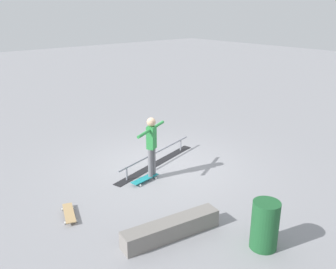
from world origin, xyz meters
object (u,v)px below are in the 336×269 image
skate_ledge (171,229)px  skater_main (152,144)px  grind_rail (156,159)px  loose_skateboard_natural (69,213)px  skateboard_main (145,179)px  trash_bin (265,225)px

skate_ledge → skater_main: 2.65m
grind_rail → skater_main: bearing=30.0°
skater_main → loose_skateboard_natural: size_ratio=1.95×
skateboard_main → trash_bin: trash_bin is taller
skater_main → loose_skateboard_natural: 2.58m
loose_skateboard_natural → skate_ledge: bearing=-129.1°
skate_ledge → skateboard_main: 2.40m
skateboard_main → skater_main: bearing=-1.7°
skater_main → trash_bin: 3.56m
skater_main → skate_ledge: bearing=-144.3°
loose_skateboard_natural → skater_main: bearing=-63.2°
skateboard_main → skate_ledge: bearing=-122.9°
grind_rail → loose_skateboard_natural: (3.04, 0.90, -0.09)m
skateboard_main → loose_skateboard_natural: 2.18m
grind_rail → loose_skateboard_natural: bearing=2.2°
skate_ledge → skateboard_main: bearing=-115.2°
skate_ledge → skateboard_main: size_ratio=2.42×
skate_ledge → skater_main: size_ratio=1.24×
grind_rail → trash_bin: size_ratio=3.48×
grind_rail → trash_bin: 4.23m
skate_ledge → skater_main: (-1.27, -2.20, 0.76)m
skater_main → grind_rail: bearing=19.9°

